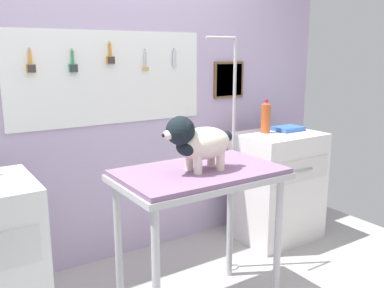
# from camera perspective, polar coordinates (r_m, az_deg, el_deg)

# --- Properties ---
(rear_wall_panel) EXTENTS (4.00, 0.11, 2.30)m
(rear_wall_panel) POSITION_cam_1_polar(r_m,az_deg,el_deg) (3.20, -10.00, 4.62)
(rear_wall_panel) COLOR #B8A6C9
(rear_wall_panel) RESTS_ON ground
(grooming_table) EXTENTS (0.97, 0.59, 0.92)m
(grooming_table) POSITION_cam_1_polar(r_m,az_deg,el_deg) (2.47, 1.02, -5.79)
(grooming_table) COLOR #B7B7BC
(grooming_table) RESTS_ON ground
(grooming_arm) EXTENTS (0.30, 0.11, 1.68)m
(grooming_arm) POSITION_cam_1_polar(r_m,az_deg,el_deg) (3.00, 5.45, -3.02)
(grooming_arm) COLOR #B7B7BC
(grooming_arm) RESTS_ON ground
(dog) EXTENTS (0.46, 0.22, 0.33)m
(dog) POSITION_cam_1_polar(r_m,az_deg,el_deg) (2.35, 0.75, 0.37)
(dog) COLOR silver
(dog) RESTS_ON grooming_table
(cabinet_right) EXTENTS (0.68, 0.54, 0.92)m
(cabinet_right) POSITION_cam_1_polar(r_m,az_deg,el_deg) (3.68, 11.54, -5.58)
(cabinet_right) COLOR silver
(cabinet_right) RESTS_ON ground
(soda_bottle) EXTENTS (0.08, 0.08, 0.28)m
(soda_bottle) POSITION_cam_1_polar(r_m,az_deg,el_deg) (3.54, 9.99, 3.57)
(soda_bottle) COLOR #B54F22
(soda_bottle) RESTS_ON cabinet_right
(supply_tray) EXTENTS (0.24, 0.18, 0.04)m
(supply_tray) POSITION_cam_1_polar(r_m,az_deg,el_deg) (3.69, 12.94, 2.05)
(supply_tray) COLOR blue
(supply_tray) RESTS_ON cabinet_right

